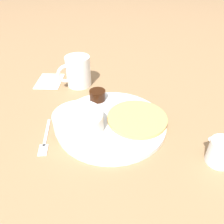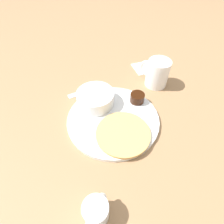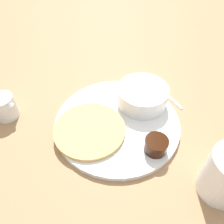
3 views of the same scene
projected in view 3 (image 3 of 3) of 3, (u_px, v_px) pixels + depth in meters
The scene contains 8 objects.
ground_plane at pixel (117, 124), 0.50m from camera, with size 4.00×4.00×0.00m, color #93704C.
plate at pixel (117, 122), 0.50m from camera, with size 0.28×0.28×0.01m.
pancake_stack at pixel (90, 130), 0.47m from camera, with size 0.16×0.16×0.01m.
bowl at pixel (142, 95), 0.52m from camera, with size 0.12×0.12×0.05m.
syrup_cup at pixel (156, 145), 0.43m from camera, with size 0.05×0.05×0.03m.
butter_ramekin at pixel (153, 97), 0.52m from camera, with size 0.05×0.05×0.05m.
creamer_pitcher_near at pixel (4, 107), 0.50m from camera, with size 0.07×0.05×0.06m.
fork at pixel (162, 90), 0.58m from camera, with size 0.13×0.03×0.00m.
Camera 3 is at (-0.25, 0.21, 0.39)m, focal length 35.00 mm.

